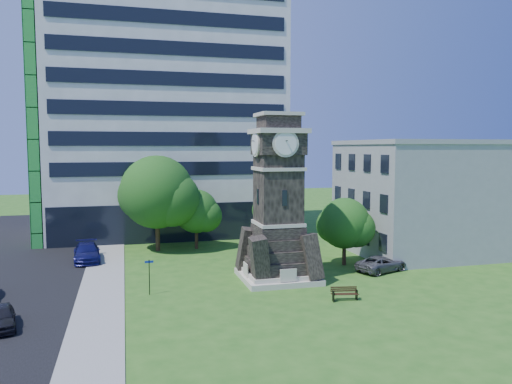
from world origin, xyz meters
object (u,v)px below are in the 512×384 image
object	(u,v)px
park_bench	(345,293)
street_sign	(149,273)
car_east_lot	(382,264)
car_street_south	(0,317)
car_street_north	(87,252)
clock_tower	(278,208)

from	to	relation	value
park_bench	street_sign	world-z (taller)	street_sign
car_east_lot	street_sign	size ratio (longest dim) A/B	1.87
car_street_south	car_street_north	distance (m)	16.06
park_bench	car_street_north	bearing A→B (deg)	147.64
clock_tower	street_sign	world-z (taller)	clock_tower
car_street_south	car_east_lot	distance (m)	26.73
car_street_south	park_bench	world-z (taller)	car_street_south
car_street_south	clock_tower	bearing A→B (deg)	5.95
car_street_south	street_sign	distance (m)	9.18
clock_tower	park_bench	size ratio (longest dim) A/B	7.18
car_street_north	street_sign	bearing A→B (deg)	-72.13
clock_tower	street_sign	xyz separation A→B (m)	(-9.38, -1.55, -3.81)
car_street_north	park_bench	distance (m)	23.01
car_street_north	street_sign	distance (m)	12.37
car_street_north	car_east_lot	size ratio (longest dim) A/B	1.19
clock_tower	street_sign	distance (m)	10.24
clock_tower	car_street_south	world-z (taller)	clock_tower
car_street_south	car_east_lot	bearing A→B (deg)	0.38
street_sign	clock_tower	bearing A→B (deg)	6.64
street_sign	park_bench	bearing A→B (deg)	-23.07
car_east_lot	street_sign	bearing A→B (deg)	74.91
car_east_lot	clock_tower	bearing A→B (deg)	70.45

